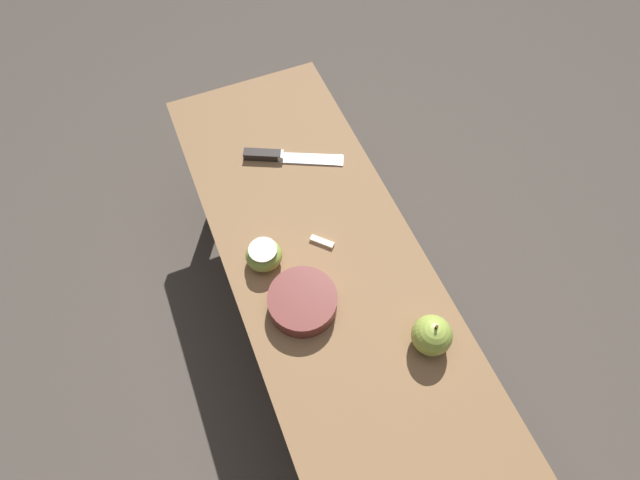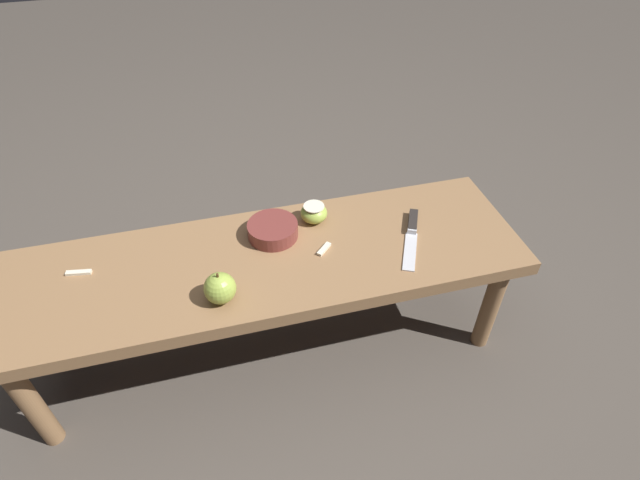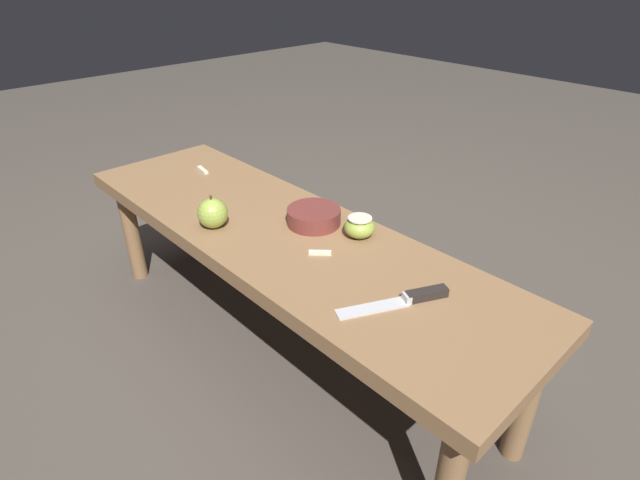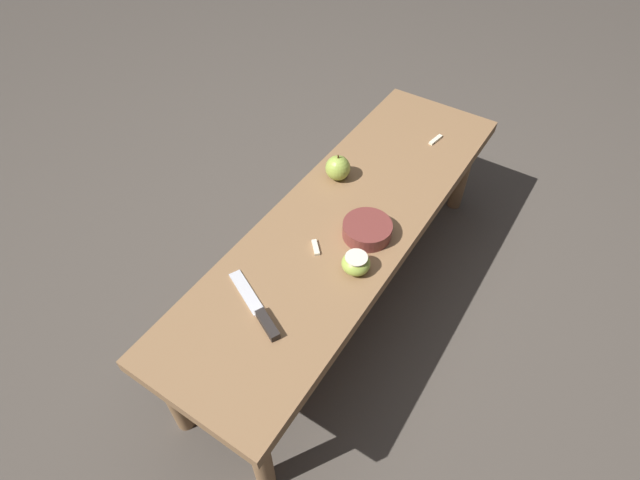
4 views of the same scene
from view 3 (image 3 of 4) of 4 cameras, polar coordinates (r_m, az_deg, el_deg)
The scene contains 8 objects.
ground_plane at distance 1.51m, azimuth -3.88°, elevation -11.84°, with size 8.00×8.00×0.00m, color #4C443D.
wooden_bench at distance 1.30m, azimuth -4.39°, elevation -0.57°, with size 1.39×0.41×0.39m.
knife at distance 1.03m, azimuth 10.24°, elevation -6.57°, with size 0.13×0.23×0.02m.
apple_whole at distance 1.30m, azimuth -12.17°, elevation 3.03°, with size 0.08×0.08×0.09m.
apple_cut at distance 1.24m, azimuth 4.55°, elevation 1.53°, with size 0.08×0.08×0.05m.
apple_slice_near_knife at distance 1.67m, azimuth -13.28°, elevation 7.81°, with size 0.07×0.02×0.01m.
apple_slice_center at distance 1.17m, azimuth -0.01°, elevation -1.46°, with size 0.05×0.05×0.01m.
bowl at distance 1.29m, azimuth -0.71°, elevation 2.72°, with size 0.14×0.14×0.04m.
Camera 3 is at (-0.88, 0.69, 1.01)m, focal length 28.00 mm.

